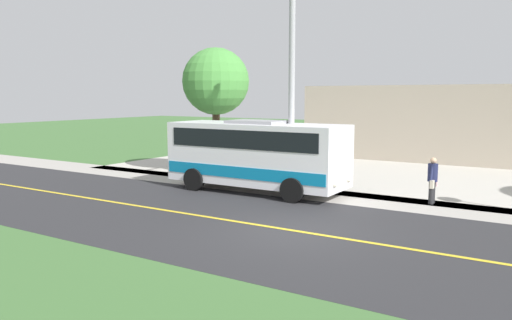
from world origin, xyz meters
TOP-DOWN VIEW (x-y plane):
  - ground_plane at (0.00, 0.00)m, footprint 120.00×120.00m
  - road_surface at (0.00, 0.00)m, footprint 8.00×100.00m
  - sidewalk at (-5.20, 0.00)m, footprint 2.40×100.00m
  - parking_lot_surface at (-12.40, 3.00)m, footprint 14.00×36.00m
  - road_centre_line at (0.00, 0.00)m, footprint 0.16×100.00m
  - shuttle_bus_front at (-4.47, -4.00)m, footprint 2.59×7.29m
  - pedestrian_with_bags at (-5.78, 2.46)m, footprint 0.72×0.34m
  - street_light_pole at (-4.88, -2.74)m, footprint 1.97×0.24m
  - tree_curbside at (-7.40, -8.13)m, footprint 3.20×3.20m
  - commercial_building at (-21.40, 0.59)m, footprint 10.00×16.92m

SIDE VIEW (x-z plane):
  - ground_plane at x=0.00m, z-range 0.00..0.00m
  - sidewalk at x=-5.20m, z-range 0.00..0.01m
  - parking_lot_surface at x=-12.40m, z-range 0.00..0.01m
  - road_surface at x=0.00m, z-range 0.00..0.01m
  - road_centre_line at x=0.00m, z-range 0.01..0.01m
  - pedestrian_with_bags at x=-5.78m, z-range 0.06..1.69m
  - shuttle_bus_front at x=-4.47m, z-range 0.14..2.97m
  - commercial_building at x=-21.40m, z-range 0.00..4.38m
  - tree_curbside at x=-7.40m, z-range 1.39..7.45m
  - street_light_pole at x=-4.88m, z-range 0.41..8.45m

